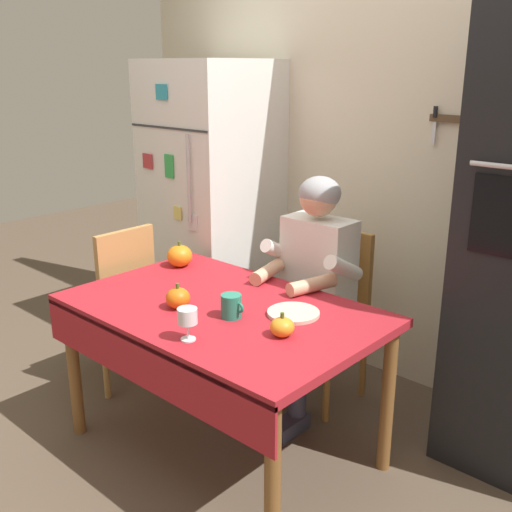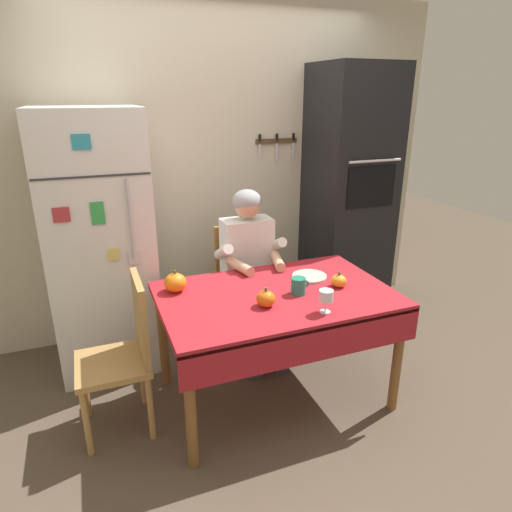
# 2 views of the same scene
# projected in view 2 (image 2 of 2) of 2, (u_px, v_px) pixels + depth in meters

# --- Properties ---
(ground_plane) EXTENTS (10.00, 10.00, 0.00)m
(ground_plane) POSITION_uv_depth(u_px,v_px,m) (280.00, 404.00, 2.86)
(ground_plane) COLOR brown
(ground_plane) RESTS_ON ground
(back_wall_assembly) EXTENTS (3.70, 0.13, 2.60)m
(back_wall_assembly) POSITION_uv_depth(u_px,v_px,m) (221.00, 169.00, 3.61)
(back_wall_assembly) COLOR beige
(back_wall_assembly) RESTS_ON ground
(refrigerator) EXTENTS (0.68, 0.71, 1.80)m
(refrigerator) POSITION_uv_depth(u_px,v_px,m) (100.00, 244.00, 3.07)
(refrigerator) COLOR white
(refrigerator) RESTS_ON ground
(wall_oven) EXTENTS (0.60, 0.64, 2.10)m
(wall_oven) POSITION_uv_depth(u_px,v_px,m) (348.00, 198.00, 3.73)
(wall_oven) COLOR black
(wall_oven) RESTS_ON ground
(dining_table) EXTENTS (1.40, 0.90, 0.74)m
(dining_table) POSITION_uv_depth(u_px,v_px,m) (277.00, 307.00, 2.70)
(dining_table) COLOR brown
(dining_table) RESTS_ON ground
(chair_behind_person) EXTENTS (0.40, 0.40, 0.93)m
(chair_behind_person) POSITION_uv_depth(u_px,v_px,m) (242.00, 280.00, 3.47)
(chair_behind_person) COLOR #9E6B33
(chair_behind_person) RESTS_ON ground
(seated_person) EXTENTS (0.47, 0.55, 1.25)m
(seated_person) POSITION_uv_depth(u_px,v_px,m) (250.00, 261.00, 3.22)
(seated_person) COLOR #38384C
(seated_person) RESTS_ON ground
(chair_left_side) EXTENTS (0.40, 0.40, 0.93)m
(chair_left_side) POSITION_uv_depth(u_px,v_px,m) (125.00, 349.00, 2.52)
(chair_left_side) COLOR tan
(chair_left_side) RESTS_ON ground
(coffee_mug) EXTENTS (0.12, 0.09, 0.10)m
(coffee_mug) POSITION_uv_depth(u_px,v_px,m) (298.00, 286.00, 2.67)
(coffee_mug) COLOR #237F66
(coffee_mug) RESTS_ON dining_table
(wine_glass) EXTENTS (0.08, 0.08, 0.13)m
(wine_glass) POSITION_uv_depth(u_px,v_px,m) (326.00, 297.00, 2.42)
(wine_glass) COLOR white
(wine_glass) RESTS_ON dining_table
(pumpkin_large) EXTENTS (0.11, 0.11, 0.12)m
(pumpkin_large) POSITION_uv_depth(u_px,v_px,m) (266.00, 299.00, 2.51)
(pumpkin_large) COLOR orange
(pumpkin_large) RESTS_ON dining_table
(pumpkin_medium) EXTENTS (0.13, 0.13, 0.14)m
(pumpkin_medium) POSITION_uv_depth(u_px,v_px,m) (175.00, 283.00, 2.70)
(pumpkin_medium) COLOR orange
(pumpkin_medium) RESTS_ON dining_table
(pumpkin_small) EXTENTS (0.10, 0.10, 0.10)m
(pumpkin_small) POSITION_uv_depth(u_px,v_px,m) (339.00, 281.00, 2.77)
(pumpkin_small) COLOR orange
(pumpkin_small) RESTS_ON dining_table
(serving_tray) EXTENTS (0.23, 0.23, 0.02)m
(serving_tray) POSITION_uv_depth(u_px,v_px,m) (309.00, 276.00, 2.92)
(serving_tray) COLOR beige
(serving_tray) RESTS_ON dining_table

